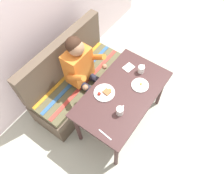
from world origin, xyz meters
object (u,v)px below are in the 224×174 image
(napkin, at_px, (129,67))
(coffee_mug, at_px, (120,111))
(coffee_mug_second, at_px, (141,69))
(fork, at_px, (105,135))
(table, at_px, (122,96))
(plate_breakfast, at_px, (105,93))
(couch, at_px, (77,81))
(person, at_px, (83,69))
(plate_eggs, at_px, (140,85))

(napkin, bearing_deg, coffee_mug, -155.84)
(coffee_mug_second, xyz_separation_m, fork, (-0.92, -0.12, -0.05))
(table, xyz_separation_m, plate_breakfast, (-0.12, 0.17, 0.09))
(table, bearing_deg, couch, 90.00)
(person, xyz_separation_m, napkin, (0.35, -0.45, -0.01))
(person, bearing_deg, couch, 89.96)
(couch, distance_m, fork, 1.12)
(table, height_order, plate_eggs, plate_eggs)
(couch, xyz_separation_m, plate_eggs, (0.20, -0.88, 0.41))
(table, bearing_deg, coffee_mug, -153.02)
(person, relative_size, coffee_mug_second, 10.27)
(plate_breakfast, bearing_deg, person, 73.56)
(table, bearing_deg, person, 90.01)
(table, relative_size, plate_eggs, 5.84)
(couch, distance_m, person, 0.45)
(coffee_mug_second, bearing_deg, plate_eggs, -151.99)
(table, distance_m, person, 0.60)
(table, xyz_separation_m, plate_eggs, (0.20, -0.11, 0.09))
(person, height_order, plate_eggs, person)
(plate_eggs, bearing_deg, couch, 102.95)
(napkin, xyz_separation_m, fork, (-0.88, -0.28, -0.00))
(coffee_mug, bearing_deg, person, 71.72)
(couch, bearing_deg, table, -90.00)
(plate_breakfast, height_order, coffee_mug, coffee_mug)
(coffee_mug, bearing_deg, napkin, 24.16)
(napkin, bearing_deg, plate_eggs, -120.38)
(couch, relative_size, plate_breakfast, 5.89)
(plate_eggs, bearing_deg, table, 150.80)
(person, distance_m, fork, 0.90)
(plate_breakfast, distance_m, plate_eggs, 0.43)
(table, distance_m, coffee_mug_second, 0.41)
(table, xyz_separation_m, coffee_mug, (-0.23, -0.12, 0.13))
(table, bearing_deg, plate_breakfast, 126.63)
(person, bearing_deg, table, -89.99)
(couch, bearing_deg, fork, -120.45)
(coffee_mug, bearing_deg, couch, 75.15)
(couch, relative_size, plate_eggs, 7.01)
(couch, height_order, plate_breakfast, couch)
(plate_breakfast, height_order, fork, plate_breakfast)
(person, height_order, plate_breakfast, person)
(table, relative_size, plate_breakfast, 4.91)
(person, bearing_deg, plate_breakfast, -106.44)
(plate_breakfast, xyz_separation_m, coffee_mug_second, (0.51, -0.18, 0.04))
(table, relative_size, coffee_mug_second, 10.17)
(couch, height_order, coffee_mug, couch)
(couch, distance_m, napkin, 0.82)
(couch, xyz_separation_m, person, (-0.00, -0.17, 0.41))
(plate_breakfast, height_order, coffee_mug_second, coffee_mug_second)
(couch, height_order, coffee_mug_second, couch)
(person, bearing_deg, fork, -126.12)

